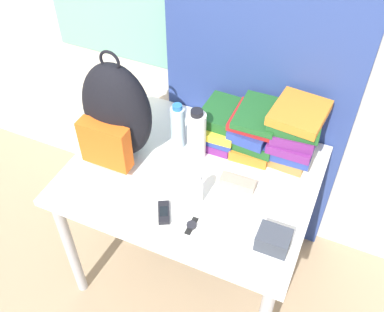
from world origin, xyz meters
name	(u,v)px	position (x,y,z in m)	size (l,w,h in m)	color
wall_back	(238,14)	(0.00, 0.91, 1.25)	(6.00, 0.06, 2.50)	silver
curtain_blue	(265,26)	(0.13, 0.85, 1.25)	(0.90, 0.04, 2.50)	navy
desk	(192,187)	(0.00, 0.41, 0.65)	(1.06, 0.82, 0.75)	silver
backpack	(116,114)	(-0.34, 0.40, 0.97)	(0.31, 0.25, 0.52)	black
book_stack_left	(222,124)	(0.03, 0.67, 0.83)	(0.18, 0.27, 0.17)	#6B2370
book_stack_center	(256,130)	(0.20, 0.67, 0.85)	(0.22, 0.27, 0.21)	orange
book_stack_right	(294,133)	(0.36, 0.67, 0.89)	(0.24, 0.27, 0.28)	olive
water_bottle	(178,127)	(-0.13, 0.55, 0.86)	(0.06, 0.06, 0.23)	silver
sports_bottle	(197,135)	(-0.02, 0.51, 0.87)	(0.08, 0.08, 0.26)	white
sunscreen_bottle	(197,190)	(0.09, 0.27, 0.82)	(0.05, 0.05, 0.15)	white
cell_phone	(164,212)	(-0.01, 0.16, 0.75)	(0.09, 0.12, 0.02)	black
sunglasses_case	(238,183)	(0.21, 0.42, 0.76)	(0.15, 0.06, 0.04)	gray
camera_pouch	(273,240)	(0.43, 0.19, 0.78)	(0.12, 0.10, 0.07)	#383D47
wristwatch	(192,225)	(0.12, 0.15, 0.75)	(0.04, 0.09, 0.01)	black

